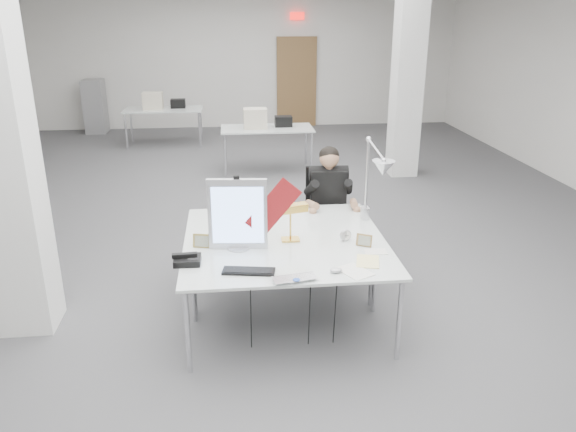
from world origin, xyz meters
name	(u,v)px	position (x,y,z in m)	size (l,w,h in m)	color
room_shell	(269,98)	(0.04, 0.13, 1.69)	(10.04, 14.04, 3.24)	#464648
desk_main	(290,261)	(0.00, -2.50, 0.74)	(1.80, 0.90, 0.03)	silver
desk_second	(280,223)	(0.00, -1.60, 0.74)	(1.80, 0.90, 0.03)	silver
bg_desk_a	(267,129)	(0.20, 3.00, 0.74)	(1.60, 0.80, 0.03)	silver
bg_desk_b	(163,109)	(-1.80, 5.20, 0.74)	(1.60, 0.80, 0.03)	silver
filing_cabinet	(95,106)	(-3.50, 6.65, 0.60)	(0.45, 0.55, 1.20)	gray
office_chair	(327,212)	(0.59, -0.93, 0.59)	(0.58, 0.58, 1.17)	black
seated_person	(329,187)	(0.59, -0.98, 0.90)	(0.50, 0.62, 0.93)	black
monitor	(238,214)	(-0.42, -2.21, 1.07)	(0.50, 0.05, 0.63)	#B1B1B6
pennant	(273,208)	(-0.11, -2.24, 1.13)	(0.51, 0.01, 0.21)	maroon
keyboard	(249,271)	(-0.35, -2.69, 0.77)	(0.41, 0.14, 0.02)	black
laptop	(296,282)	(0.00, -2.92, 0.77)	(0.34, 0.22, 0.03)	silver
mouse	(336,270)	(0.33, -2.77, 0.77)	(0.10, 0.06, 0.04)	#A9AAAE
bankers_lamp	(290,224)	(0.05, -2.08, 0.91)	(0.27, 0.11, 0.31)	#BC8F3A
desk_phone	(187,260)	(-0.84, -2.47, 0.78)	(0.21, 0.19, 0.05)	black
picture_frame_left	(202,241)	(-0.73, -2.15, 0.82)	(0.16, 0.01, 0.12)	#A68F47
picture_frame_right	(364,240)	(0.68, -2.28, 0.81)	(0.14, 0.01, 0.11)	#9C7743
desk_clock	(346,235)	(0.54, -2.13, 0.81)	(0.10, 0.10, 0.03)	#AEAEB2
paper_stack_a	(355,271)	(0.49, -2.77, 0.76)	(0.19, 0.28, 0.01)	white
paper_stack_b	(368,261)	(0.63, -2.60, 0.76)	(0.18, 0.26, 0.01)	#FFEE98
paper_stack_c	(376,252)	(0.75, -2.41, 0.76)	(0.19, 0.13, 0.01)	silver
beige_monitor	(245,208)	(-0.34, -1.61, 0.92)	(0.34, 0.32, 0.32)	beige
architect_lamp	(373,181)	(0.84, -1.86, 1.22)	(0.25, 0.73, 0.94)	silver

